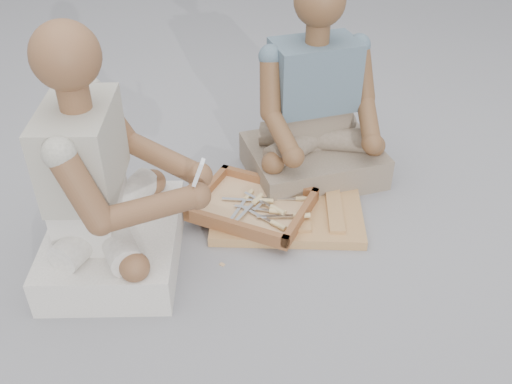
# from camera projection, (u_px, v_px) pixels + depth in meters

# --- Properties ---
(ground) EXTENTS (60.00, 60.00, 0.00)m
(ground) POSITION_uv_depth(u_px,v_px,m) (245.00, 289.00, 2.10)
(ground) COLOR gray
(ground) RESTS_ON ground
(carved_panel) EXTENTS (0.64, 0.43, 0.04)m
(carved_panel) POSITION_uv_depth(u_px,v_px,m) (287.00, 212.00, 2.44)
(carved_panel) COLOR #A96841
(carved_panel) RESTS_ON ground
(tool_tray) EXTENTS (0.56, 0.51, 0.06)m
(tool_tray) POSITION_uv_depth(u_px,v_px,m) (253.00, 206.00, 2.40)
(tool_tray) COLOR brown
(tool_tray) RESTS_ON carved_panel
(chisel_0) EXTENTS (0.22, 0.06, 0.02)m
(chisel_0) POSITION_uv_depth(u_px,v_px,m) (273.00, 211.00, 2.36)
(chisel_0) COLOR silver
(chisel_0) RESTS_ON tool_tray
(chisel_1) EXTENTS (0.09, 0.21, 0.02)m
(chisel_1) POSITION_uv_depth(u_px,v_px,m) (247.00, 198.00, 2.44)
(chisel_1) COLOR silver
(chisel_1) RESTS_ON tool_tray
(chisel_2) EXTENTS (0.22, 0.04, 0.02)m
(chisel_2) POSITION_uv_depth(u_px,v_px,m) (296.00, 216.00, 2.33)
(chisel_2) COLOR silver
(chisel_2) RESTS_ON tool_tray
(chisel_3) EXTENTS (0.12, 0.20, 0.02)m
(chisel_3) POSITION_uv_depth(u_px,v_px,m) (255.00, 202.00, 2.40)
(chisel_3) COLOR silver
(chisel_3) RESTS_ON tool_tray
(chisel_4) EXTENTS (0.18, 0.15, 0.02)m
(chisel_4) POSITION_uv_depth(u_px,v_px,m) (274.00, 208.00, 2.37)
(chisel_4) COLOR silver
(chisel_4) RESTS_ON tool_tray
(chisel_5) EXTENTS (0.13, 0.20, 0.02)m
(chisel_5) POSITION_uv_depth(u_px,v_px,m) (276.00, 191.00, 2.47)
(chisel_5) COLOR silver
(chisel_5) RESTS_ON tool_tray
(chisel_6) EXTENTS (0.22, 0.03, 0.02)m
(chisel_6) POSITION_uv_depth(u_px,v_px,m) (260.00, 200.00, 2.42)
(chisel_6) COLOR silver
(chisel_6) RESTS_ON tool_tray
(chisel_7) EXTENTS (0.22, 0.02, 0.02)m
(chisel_7) POSITION_uv_depth(u_px,v_px,m) (299.00, 199.00, 2.43)
(chisel_7) COLOR silver
(chisel_7) RESTS_ON tool_tray
(chisel_8) EXTENTS (0.19, 0.15, 0.02)m
(chisel_8) POSITION_uv_depth(u_px,v_px,m) (274.00, 223.00, 2.29)
(chisel_8) COLOR silver
(chisel_8) RESTS_ON tool_tray
(wood_chip_0) EXTENTS (0.02, 0.02, 0.00)m
(wood_chip_0) POSITION_uv_depth(u_px,v_px,m) (251.00, 180.00, 2.67)
(wood_chip_0) COLOR #DAAE80
(wood_chip_0) RESTS_ON ground
(wood_chip_1) EXTENTS (0.02, 0.02, 0.00)m
(wood_chip_1) POSITION_uv_depth(u_px,v_px,m) (324.00, 207.00, 2.50)
(wood_chip_1) COLOR #DAAE80
(wood_chip_1) RESTS_ON ground
(wood_chip_2) EXTENTS (0.02, 0.02, 0.00)m
(wood_chip_2) POSITION_uv_depth(u_px,v_px,m) (164.00, 250.00, 2.27)
(wood_chip_2) COLOR #DAAE80
(wood_chip_2) RESTS_ON ground
(wood_chip_3) EXTENTS (0.02, 0.02, 0.00)m
(wood_chip_3) POSITION_uv_depth(u_px,v_px,m) (245.00, 199.00, 2.55)
(wood_chip_3) COLOR #DAAE80
(wood_chip_3) RESTS_ON ground
(wood_chip_4) EXTENTS (0.02, 0.02, 0.00)m
(wood_chip_4) POSITION_uv_depth(u_px,v_px,m) (222.00, 264.00, 2.20)
(wood_chip_4) COLOR #DAAE80
(wood_chip_4) RESTS_ON ground
(wood_chip_5) EXTENTS (0.02, 0.02, 0.00)m
(wood_chip_5) POSITION_uv_depth(u_px,v_px,m) (190.00, 180.00, 2.67)
(wood_chip_5) COLOR #DAAE80
(wood_chip_5) RESTS_ON ground
(wood_chip_6) EXTENTS (0.02, 0.02, 0.00)m
(wood_chip_6) POSITION_uv_depth(u_px,v_px,m) (279.00, 182.00, 2.66)
(wood_chip_6) COLOR #DAAE80
(wood_chip_6) RESTS_ON ground
(wood_chip_7) EXTENTS (0.02, 0.02, 0.00)m
(wood_chip_7) POSITION_uv_depth(u_px,v_px,m) (255.00, 200.00, 2.54)
(wood_chip_7) COLOR #DAAE80
(wood_chip_7) RESTS_ON ground
(wood_chip_8) EXTENTS (0.02, 0.02, 0.00)m
(wood_chip_8) POSITION_uv_depth(u_px,v_px,m) (204.00, 170.00, 2.74)
(wood_chip_8) COLOR #DAAE80
(wood_chip_8) RESTS_ON ground
(wood_chip_9) EXTENTS (0.02, 0.02, 0.00)m
(wood_chip_9) POSITION_uv_depth(u_px,v_px,m) (203.00, 223.00, 2.41)
(wood_chip_9) COLOR #DAAE80
(wood_chip_9) RESTS_ON ground
(wood_chip_10) EXTENTS (0.02, 0.02, 0.00)m
(wood_chip_10) POSITION_uv_depth(u_px,v_px,m) (270.00, 203.00, 2.52)
(wood_chip_10) COLOR #DAAE80
(wood_chip_10) RESTS_ON ground
(wood_chip_11) EXTENTS (0.02, 0.02, 0.00)m
(wood_chip_11) POSITION_uv_depth(u_px,v_px,m) (304.00, 233.00, 2.35)
(wood_chip_11) COLOR #DAAE80
(wood_chip_11) RESTS_ON ground
(wood_chip_12) EXTENTS (0.02, 0.02, 0.00)m
(wood_chip_12) POSITION_uv_depth(u_px,v_px,m) (309.00, 208.00, 2.49)
(wood_chip_12) COLOR #DAAE80
(wood_chip_12) RESTS_ON ground
(wood_chip_13) EXTENTS (0.02, 0.02, 0.00)m
(wood_chip_13) POSITION_uv_depth(u_px,v_px,m) (267.00, 213.00, 2.47)
(wood_chip_13) COLOR #DAAE80
(wood_chip_13) RESTS_ON ground
(craftsman) EXTENTS (0.65, 0.64, 0.95)m
(craftsman) POSITION_uv_depth(u_px,v_px,m) (104.00, 192.00, 2.04)
(craftsman) COLOR silver
(craftsman) RESTS_ON ground
(companion) EXTENTS (0.71, 0.64, 0.91)m
(companion) POSITION_uv_depth(u_px,v_px,m) (315.00, 116.00, 2.55)
(companion) COLOR gray
(companion) RESTS_ON ground
(mobile_phone) EXTENTS (0.05, 0.04, 0.10)m
(mobile_phone) POSITION_uv_depth(u_px,v_px,m) (199.00, 172.00, 1.93)
(mobile_phone) COLOR white
(mobile_phone) RESTS_ON craftsman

